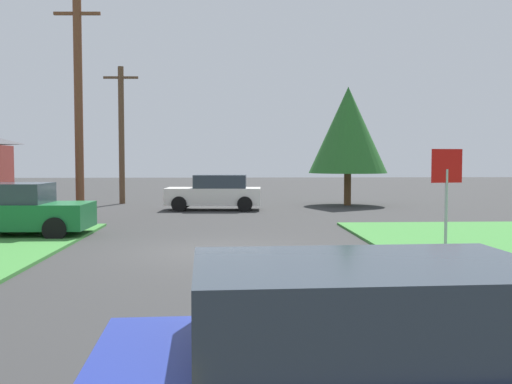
{
  "coord_description": "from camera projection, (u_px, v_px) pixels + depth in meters",
  "views": [
    {
      "loc": [
        0.18,
        -14.7,
        2.34
      ],
      "look_at": [
        1.04,
        3.12,
        1.34
      ],
      "focal_mm": 41.21,
      "sensor_mm": 36.0,
      "label": 1
    }
  ],
  "objects": [
    {
      "name": "utility_pole_far",
      "position": [
        121.0,
        133.0,
        30.67
      ],
      "size": [
        1.8,
        0.3,
        7.15
      ],
      "color": "brown",
      "rests_on": "ground"
    },
    {
      "name": "stop_sign",
      "position": [
        447.0,
        182.0,
        13.57
      ],
      "size": [
        0.77,
        0.19,
        2.57
      ],
      "rotation": [
        0.0,
        0.0,
        3.34
      ],
      "color": "#9EA0A8",
      "rests_on": "ground"
    },
    {
      "name": "ground_plane",
      "position": [
        221.0,
        252.0,
        14.78
      ],
      "size": [
        120.0,
        120.0,
        0.0
      ],
      "primitive_type": "plane",
      "color": "#323232"
    },
    {
      "name": "utility_pole_mid",
      "position": [
        79.0,
        106.0,
        22.87
      ],
      "size": [
        1.8,
        0.33,
        8.66
      ],
      "color": "brown",
      "rests_on": "ground"
    },
    {
      "name": "car_approaching_junction",
      "position": [
        215.0,
        193.0,
        26.99
      ],
      "size": [
        4.42,
        2.15,
        1.62
      ],
      "rotation": [
        0.0,
        0.0,
        3.08
      ],
      "color": "white",
      "rests_on": "ground"
    },
    {
      "name": "parked_car_near_building",
      "position": [
        11.0,
        210.0,
        17.64
      ],
      "size": [
        4.61,
        2.22,
        1.62
      ],
      "rotation": [
        0.0,
        0.0,
        -0.02
      ],
      "color": "#196B33",
      "rests_on": "ground"
    },
    {
      "name": "oak_tree_left",
      "position": [
        348.0,
        130.0,
        29.6
      ],
      "size": [
        3.95,
        3.95,
        5.98
      ],
      "color": "brown",
      "rests_on": "ground"
    },
    {
      "name": "car_behind_on_main_road",
      "position": [
        396.0,
        375.0,
        4.18
      ],
      "size": [
        4.49,
        2.16,
        1.62
      ],
      "rotation": [
        0.0,
        0.0,
        0.04
      ],
      "color": "navy",
      "rests_on": "ground"
    },
    {
      "name": "lane_stripe_center",
      "position": [
        213.0,
        361.0,
        6.8
      ],
      "size": [
        0.2,
        14.0,
        0.01
      ],
      "primitive_type": "cube",
      "color": "yellow",
      "rests_on": "ground"
    }
  ]
}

